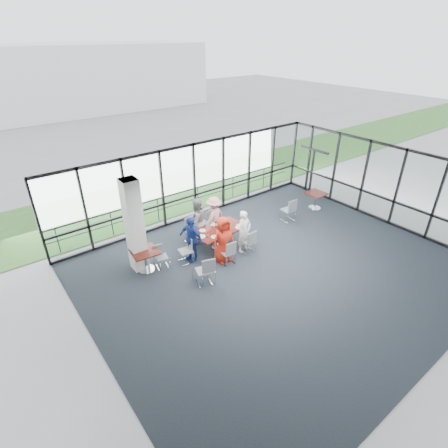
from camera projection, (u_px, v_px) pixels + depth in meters
floor at (278, 270)px, 11.75m from camera, size 12.00×10.00×0.02m
ceiling at (286, 181)px, 10.19m from camera, size 12.00×10.00×0.04m
wall_left at (92, 310)px, 7.77m from camera, size 0.10×10.00×3.20m
curtain_wall_back at (194, 181)px, 14.43m from camera, size 12.00×0.10×3.20m
curtain_wall_right at (386, 184)px, 14.16m from camera, size 0.10×10.00×3.20m
exit_door at (312, 171)px, 17.03m from camera, size 0.12×1.60×2.10m
structural_column at (134, 226)px, 11.13m from camera, size 0.50×0.50×3.20m
apron at (144, 181)px, 18.68m from camera, size 80.00×70.00×0.02m
grass_strip at (162, 193)px, 17.28m from camera, size 80.00×5.00×0.01m
hangar_main at (78, 77)px, 34.60m from camera, size 24.00×10.00×6.00m
guard_rail at (188, 200)px, 15.38m from camera, size 12.00×0.06×0.06m
main_table at (219, 232)px, 12.70m from camera, size 1.99×1.18×0.75m
side_table_left at (145, 254)px, 11.45m from camera, size 0.92×0.92×0.75m
side_table_right at (316, 196)px, 15.53m from camera, size 0.80×0.80×0.75m
diner_near_left at (223, 240)px, 11.82m from camera, size 0.86×0.60×1.69m
diner_near_right at (244, 232)px, 12.42m from camera, size 0.60×0.45×1.58m
diner_far_left at (197, 221)px, 12.88m from camera, size 0.92×0.62×1.80m
diner_far_right at (214, 216)px, 13.41m from camera, size 1.14×0.80×1.60m
diner_end at (191, 239)px, 11.90m from camera, size 0.80×1.10×1.68m
chair_main_nl at (227, 252)px, 11.90m from camera, size 0.46×0.46×0.87m
chair_main_nr at (248, 241)px, 12.50m from camera, size 0.44×0.44×0.88m
chair_main_fl at (192, 231)px, 13.12m from camera, size 0.52×0.52×0.92m
chair_main_fr at (211, 224)px, 13.63m from camera, size 0.50×0.50×0.90m
chair_main_end at (186, 251)px, 11.94m from camera, size 0.51×0.51×0.90m
chair_spare_la at (204, 271)px, 10.93m from camera, size 0.58×0.58×0.94m
chair_spare_lb at (162, 257)px, 11.71m from camera, size 0.46×0.46×0.79m
chair_spare_r at (288, 210)px, 14.59m from camera, size 0.51×0.51×0.98m
plate_nl at (214, 237)px, 12.16m from camera, size 0.24×0.24×0.01m
plate_nr at (239, 227)px, 12.75m from camera, size 0.26×0.26×0.01m
plate_fl at (203, 230)px, 12.55m from camera, size 0.24×0.24×0.01m
plate_fr at (221, 222)px, 13.14m from camera, size 0.26×0.26×0.01m
plate_end at (201, 237)px, 12.18m from camera, size 0.28×0.28×0.01m
tumbler_a at (219, 232)px, 12.32m from camera, size 0.07×0.07×0.14m
tumbler_b at (228, 227)px, 12.63m from camera, size 0.07×0.07×0.13m
tumbler_c at (216, 225)px, 12.78m from camera, size 0.08×0.08×0.15m
tumbler_d at (207, 235)px, 12.13m from camera, size 0.07×0.07×0.13m
menu_a at (222, 235)px, 12.27m from camera, size 0.36×0.31×0.00m
menu_b at (241, 225)px, 12.93m from camera, size 0.37×0.30×0.00m
menu_c at (214, 224)px, 12.97m from camera, size 0.34×0.30×0.00m
condiment_caddy at (218, 228)px, 12.68m from camera, size 0.10×0.07×0.04m
ketchup_bottle at (219, 227)px, 12.62m from camera, size 0.06×0.06×0.18m
green_bottle at (220, 226)px, 12.66m from camera, size 0.05×0.05×0.20m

